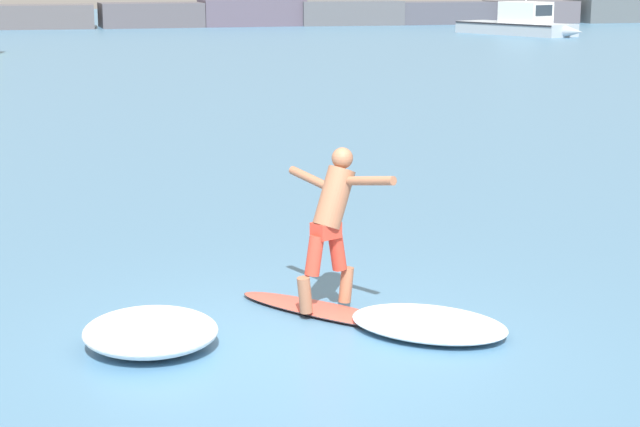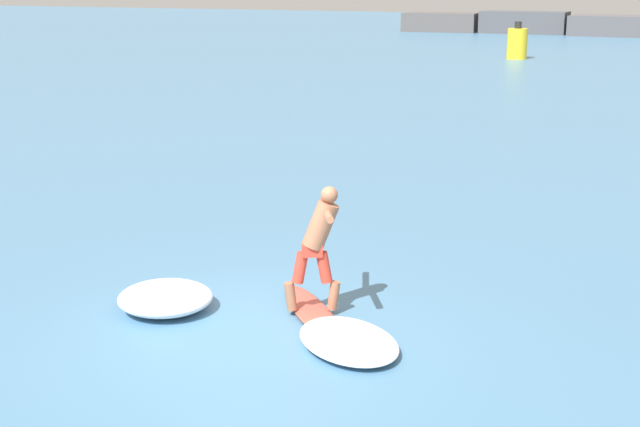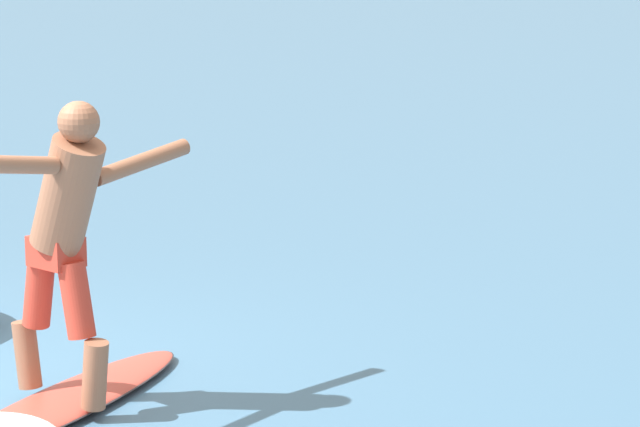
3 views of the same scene
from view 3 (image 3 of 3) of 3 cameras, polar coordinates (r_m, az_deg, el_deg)
name	(u,v)px [view 3 (image 3 of 3)]	position (r m, az deg, el deg)	size (l,w,h in m)	color
surfboard	(57,406)	(8.29, -9.86, -7.16)	(1.79, 1.98, 0.21)	#D44F40
surfer	(66,227)	(7.99, -9.55, -0.50)	(0.91, 1.42, 1.63)	#9D6246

